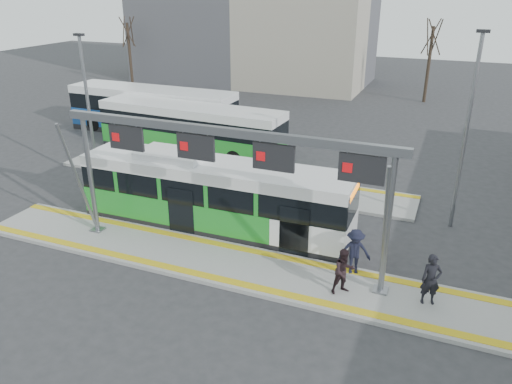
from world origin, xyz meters
The scene contains 17 objects.
ground centered at (0.00, 0.00, 0.00)m, with size 120.00×120.00×0.00m, color #2D2D30.
platform_main centered at (0.00, 0.00, 0.07)m, with size 22.00×3.00×0.15m, color gray.
platform_second centered at (-4.00, 8.00, 0.07)m, with size 20.00×3.00×0.15m, color gray.
tactile_main centered at (0.00, 0.00, 0.16)m, with size 22.00×2.65×0.02m.
tactile_second centered at (-4.00, 9.15, 0.16)m, with size 20.00×0.35×0.02m.
gantry centered at (-0.35, 0.25, 4.30)m, with size 13.00×1.68×5.20m.
hero_bus centered at (-2.10, 2.77, 1.50)m, with size 11.95×2.67×3.27m.
bg_bus_green centered at (-8.11, 11.49, 1.49)m, with size 12.17×3.18×3.01m.
bg_bus_blue centered at (-12.79, 14.36, 1.57)m, with size 12.24×2.86×3.18m.
passenger_a centered at (7.07, 0.21, 1.04)m, with size 0.65×0.43×1.78m, color black.
passenger_b centered at (4.31, -0.28, 0.98)m, with size 0.80×0.63×1.65m, color black.
passenger_c centered at (4.38, 1.10, 1.03)m, with size 1.13×0.65×1.76m, color black.
tree_left centered at (-4.68, 32.82, 6.93)m, with size 1.40×1.40×9.13m.
tree_mid centered at (4.16, 32.03, 5.58)m, with size 1.40×1.40×7.36m.
tree_far centered at (-24.42, 28.31, 5.35)m, with size 1.40×1.40×7.05m.
lamp_west centered at (-10.25, 5.02, 4.10)m, with size 0.50×0.25×7.72m.
lamp_east centered at (7.52, 6.76, 4.41)m, with size 0.50×0.25×8.33m.
Camera 1 is at (7.04, -14.78, 10.02)m, focal length 35.00 mm.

